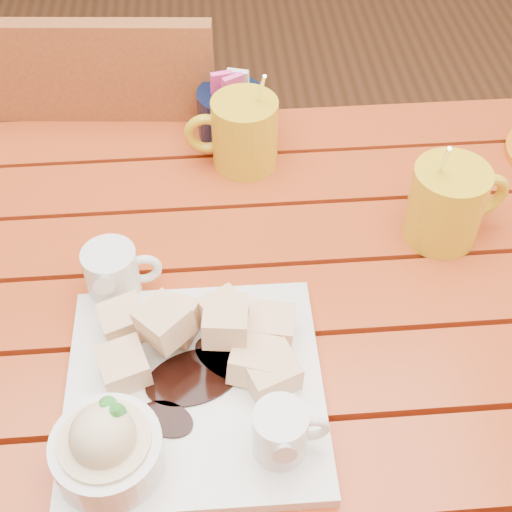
{
  "coord_description": "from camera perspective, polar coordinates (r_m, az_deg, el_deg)",
  "views": [
    {
      "loc": [
        0.01,
        -0.56,
        1.43
      ],
      "look_at": [
        0.05,
        0.01,
        0.82
      ],
      "focal_mm": 50.0,
      "sensor_mm": 36.0,
      "label": 1
    }
  ],
  "objects": [
    {
      "name": "dessert_plate",
      "position": [
        0.77,
        -6.23,
        -10.87
      ],
      "size": [
        0.28,
        0.28,
        0.11
      ],
      "rotation": [
        0.0,
        0.0,
        -0.01
      ],
      "color": "white",
      "rests_on": "table"
    },
    {
      "name": "chair_far",
      "position": [
        1.43,
        -11.32,
        5.76
      ],
      "size": [
        0.46,
        0.46,
        0.91
      ],
      "rotation": [
        0.0,
        0.0,
        3.06
      ],
      "color": "brown",
      "rests_on": "ground"
    },
    {
      "name": "coffee_mug_right",
      "position": [
        0.96,
        15.13,
        4.15
      ],
      "size": [
        0.14,
        0.1,
        0.16
      ],
      "rotation": [
        0.0,
        0.0,
        0.22
      ],
      "color": "gold",
      "rests_on": "table"
    },
    {
      "name": "coffee_mug_left",
      "position": [
        1.04,
        -1.08,
        9.88
      ],
      "size": [
        0.14,
        0.1,
        0.16
      ],
      "rotation": [
        0.0,
        0.0,
        -0.05
      ],
      "color": "gold",
      "rests_on": "table"
    },
    {
      "name": "sugar_caddy",
      "position": [
        1.11,
        -2.02,
        11.45
      ],
      "size": [
        0.1,
        0.1,
        0.11
      ],
      "color": "black",
      "rests_on": "table"
    },
    {
      "name": "cream_pitcher",
      "position": [
        0.87,
        -11.31,
        -1.43
      ],
      "size": [
        0.09,
        0.08,
        0.08
      ],
      "rotation": [
        0.0,
        0.0,
        0.13
      ],
      "color": "white",
      "rests_on": "table"
    },
    {
      "name": "table",
      "position": [
        0.97,
        -3.02,
        -7.77
      ],
      "size": [
        1.2,
        0.79,
        0.75
      ],
      "color": "#983713",
      "rests_on": "ground"
    }
  ]
}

